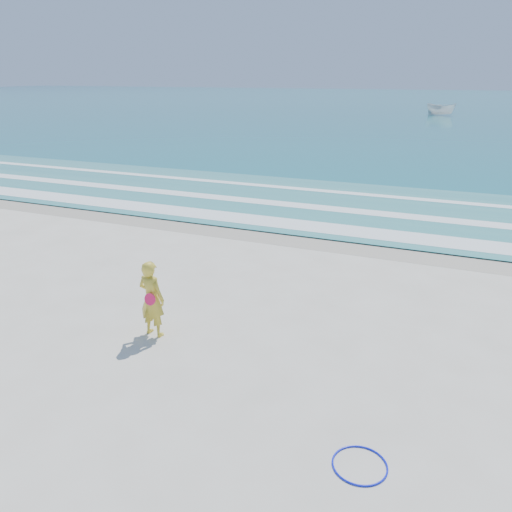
% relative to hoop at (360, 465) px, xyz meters
% --- Properties ---
extents(ground, '(400.00, 400.00, 0.00)m').
position_rel_hoop_xyz_m(ground, '(-3.84, 1.38, -0.02)').
color(ground, silver).
rests_on(ground, ground).
extents(wet_sand, '(400.00, 2.40, 0.00)m').
position_rel_hoop_xyz_m(wet_sand, '(-3.84, 10.38, -0.01)').
color(wet_sand, '#B2A893').
rests_on(wet_sand, ground).
extents(ocean, '(400.00, 190.00, 0.04)m').
position_rel_hoop_xyz_m(ocean, '(-3.84, 106.38, 0.00)').
color(ocean, '#19727F').
rests_on(ocean, ground).
extents(shallow, '(400.00, 10.00, 0.01)m').
position_rel_hoop_xyz_m(shallow, '(-3.84, 15.38, 0.03)').
color(shallow, '#59B7AD').
rests_on(shallow, ocean).
extents(foam_near, '(400.00, 1.40, 0.01)m').
position_rel_hoop_xyz_m(foam_near, '(-3.84, 11.68, 0.04)').
color(foam_near, white).
rests_on(foam_near, shallow).
extents(foam_mid, '(400.00, 0.90, 0.01)m').
position_rel_hoop_xyz_m(foam_mid, '(-3.84, 14.58, 0.04)').
color(foam_mid, white).
rests_on(foam_mid, shallow).
extents(foam_far, '(400.00, 0.60, 0.01)m').
position_rel_hoop_xyz_m(foam_far, '(-3.84, 17.88, 0.04)').
color(foam_far, white).
rests_on(foam_far, shallow).
extents(hoop, '(1.02, 1.02, 0.03)m').
position_rel_hoop_xyz_m(hoop, '(0.00, 0.00, 0.00)').
color(hoop, '#0C18E2').
rests_on(hoop, ground).
extents(boat, '(4.66, 3.33, 1.69)m').
position_rel_hoop_xyz_m(boat, '(-3.25, 71.93, 0.87)').
color(boat, silver).
rests_on(boat, ocean).
extents(woman, '(0.69, 0.49, 1.77)m').
position_rel_hoop_xyz_m(woman, '(-5.13, 2.25, 0.87)').
color(woman, gold).
rests_on(woman, ground).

